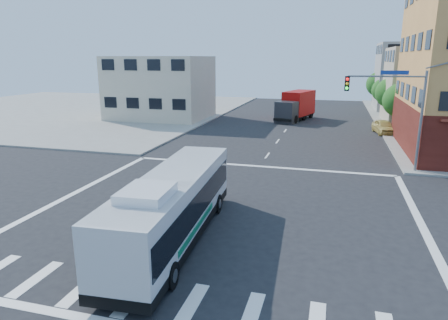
# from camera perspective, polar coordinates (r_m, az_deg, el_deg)

# --- Properties ---
(ground) EXTENTS (120.00, 120.00, 0.00)m
(ground) POSITION_cam_1_polar(r_m,az_deg,el_deg) (20.88, 0.26, -7.56)
(ground) COLOR black
(ground) RESTS_ON ground
(sidewalk_nw) EXTENTS (50.00, 50.00, 0.15)m
(sidewalk_nw) POSITION_cam_1_polar(r_m,az_deg,el_deg) (67.45, -21.26, 6.85)
(sidewalk_nw) COLOR gray
(sidewalk_nw) RESTS_ON ground
(building_east_near) EXTENTS (12.06, 10.06, 9.00)m
(building_east_near) POSITION_cam_1_polar(r_m,az_deg,el_deg) (54.10, 28.57, 9.18)
(building_east_near) COLOR tan
(building_east_near) RESTS_ON ground
(building_east_far) EXTENTS (12.06, 10.06, 10.00)m
(building_east_far) POSITION_cam_1_polar(r_m,az_deg,el_deg) (67.78, 26.07, 10.61)
(building_east_far) COLOR gray
(building_east_far) RESTS_ON ground
(building_west) EXTENTS (12.06, 10.06, 8.00)m
(building_west) POSITION_cam_1_polar(r_m,az_deg,el_deg) (53.59, -9.05, 10.16)
(building_west) COLOR #BDB59D
(building_west) RESTS_ON ground
(signal_mast_ne) EXTENTS (7.91, 1.13, 8.07)m
(signal_mast_ne) POSITION_cam_1_polar(r_m,az_deg,el_deg) (29.71, 23.38, 7.77)
(signal_mast_ne) COLOR slate
(signal_mast_ne) RESTS_ON ground
(street_tree_a) EXTENTS (3.60, 3.60, 5.53)m
(street_tree_a) POSITION_cam_1_polar(r_m,az_deg,el_deg) (47.30, 23.97, 8.06)
(street_tree_a) COLOR #382214
(street_tree_a) RESTS_ON ground
(street_tree_b) EXTENTS (3.80, 3.80, 5.79)m
(street_tree_b) POSITION_cam_1_polar(r_m,az_deg,el_deg) (55.19, 22.85, 9.08)
(street_tree_b) COLOR #382214
(street_tree_b) RESTS_ON ground
(street_tree_c) EXTENTS (3.40, 3.40, 5.29)m
(street_tree_c) POSITION_cam_1_polar(r_m,az_deg,el_deg) (63.13, 21.97, 9.43)
(street_tree_c) COLOR #382214
(street_tree_c) RESTS_ON ground
(street_tree_d) EXTENTS (4.00, 4.00, 6.03)m
(street_tree_d) POSITION_cam_1_polar(r_m,az_deg,el_deg) (71.05, 21.34, 10.27)
(street_tree_d) COLOR #382214
(street_tree_d) RESTS_ON ground
(transit_bus) EXTENTS (3.10, 11.37, 3.33)m
(transit_bus) POSITION_cam_1_polar(r_m,az_deg,el_deg) (17.42, -7.25, -6.52)
(transit_bus) COLOR black
(transit_bus) RESTS_ON ground
(box_truck) EXTENTS (4.54, 8.45, 3.65)m
(box_truck) POSITION_cam_1_polar(r_m,az_deg,el_deg) (52.33, 10.22, 7.55)
(box_truck) COLOR #222327
(box_truck) RESTS_ON ground
(parked_car) EXTENTS (2.40, 4.48, 1.45)m
(parked_car) POSITION_cam_1_polar(r_m,az_deg,el_deg) (45.62, 21.84, 4.43)
(parked_car) COLOR #D1B95B
(parked_car) RESTS_ON ground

